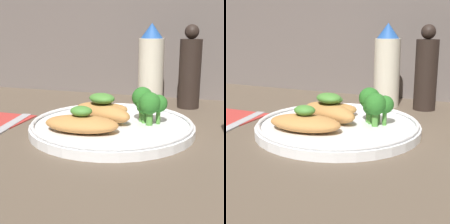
# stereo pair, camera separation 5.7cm
# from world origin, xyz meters

# --- Properties ---
(ground_plane) EXTENTS (1.80, 1.80, 0.01)m
(ground_plane) POSITION_xyz_m (0.00, 0.00, -0.01)
(ground_plane) COLOR brown
(plate) EXTENTS (0.27, 0.27, 0.02)m
(plate) POSITION_xyz_m (0.00, 0.00, 0.01)
(plate) COLOR white
(plate) RESTS_ON ground_plane
(grilled_meat_front) EXTENTS (0.12, 0.07, 0.04)m
(grilled_meat_front) POSITION_xyz_m (-0.03, -0.06, 0.03)
(grilled_meat_front) COLOR #BC7F42
(grilled_meat_front) RESTS_ON plate
(grilled_meat_middle) EXTENTS (0.12, 0.09, 0.05)m
(grilled_meat_middle) POSITION_xyz_m (-0.02, 0.01, 0.03)
(grilled_meat_middle) COLOR #BC7F42
(grilled_meat_middle) RESTS_ON plate
(grilled_meat_back) EXTENTS (0.11, 0.09, 0.04)m
(grilled_meat_back) POSITION_xyz_m (-0.03, 0.04, 0.03)
(grilled_meat_back) COLOR #BC7F42
(grilled_meat_back) RESTS_ON plate
(broccoli_bunch) EXTENTS (0.06, 0.05, 0.06)m
(broccoli_bunch) POSITION_xyz_m (0.06, 0.02, 0.05)
(broccoli_bunch) COLOR #4C8E38
(broccoli_bunch) RESTS_ON plate
(sauce_bottle) EXTENTS (0.06, 0.06, 0.18)m
(sauce_bottle) POSITION_xyz_m (0.02, 0.22, 0.09)
(sauce_bottle) COLOR beige
(sauce_bottle) RESTS_ON ground_plane
(pepper_grinder) EXTENTS (0.05, 0.05, 0.18)m
(pepper_grinder) POSITION_xyz_m (0.10, 0.22, 0.08)
(pepper_grinder) COLOR black
(pepper_grinder) RESTS_ON ground_plane
(fork) EXTENTS (0.04, 0.18, 0.01)m
(fork) POSITION_xyz_m (-0.18, -0.04, 0.00)
(fork) COLOR #B2B2B7
(fork) RESTS_ON ground_plane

